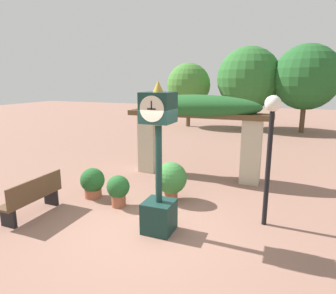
# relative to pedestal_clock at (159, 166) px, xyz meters

# --- Properties ---
(ground_plane) EXTENTS (60.00, 60.00, 0.00)m
(ground_plane) POSITION_rel_pedestal_clock_xyz_m (-0.29, 0.01, -1.38)
(ground_plane) COLOR #8E6656
(pedestal_clock) EXTENTS (0.59, 0.62, 3.02)m
(pedestal_clock) POSITION_rel_pedestal_clock_xyz_m (0.00, 0.00, 0.00)
(pedestal_clock) COLOR #14332D
(pedestal_clock) RESTS_ON ground
(pergola) EXTENTS (4.49, 1.16, 2.59)m
(pergola) POSITION_rel_pedestal_clock_xyz_m (-0.29, 3.73, 0.51)
(pergola) COLOR #BCB299
(pergola) RESTS_ON ground
(potted_plant_near_left) EXTENTS (0.56, 0.56, 0.78)m
(potted_plant_near_left) POSITION_rel_pedestal_clock_xyz_m (-1.41, 0.77, -0.94)
(potted_plant_near_left) COLOR #9E563D
(potted_plant_near_left) RESTS_ON ground
(potted_plant_near_right) EXTENTS (0.81, 0.81, 1.00)m
(potted_plant_near_right) POSITION_rel_pedestal_clock_xyz_m (-0.34, 1.58, -0.81)
(potted_plant_near_right) COLOR #9E563D
(potted_plant_near_right) RESTS_ON ground
(potted_plant_far_left) EXTENTS (0.63, 0.63, 0.79)m
(potted_plant_far_left) POSITION_rel_pedestal_clock_xyz_m (-2.33, 1.03, -0.96)
(potted_plant_far_left) COLOR #9E563D
(potted_plant_far_left) RESTS_ON ground
(park_bench) EXTENTS (0.42, 1.56, 0.89)m
(park_bench) POSITION_rel_pedestal_clock_xyz_m (-2.95, -0.37, -0.94)
(park_bench) COLOR brown
(park_bench) RESTS_ON ground
(lamp_post) EXTENTS (0.32, 0.32, 2.74)m
(lamp_post) POSITION_rel_pedestal_clock_xyz_m (1.98, 1.09, 0.62)
(lamp_post) COLOR black
(lamp_post) RESTS_ON ground
(tree_line) EXTENTS (10.21, 4.06, 5.04)m
(tree_line) POSITION_rel_pedestal_clock_xyz_m (0.58, 14.05, 1.68)
(tree_line) COLOR brown
(tree_line) RESTS_ON ground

